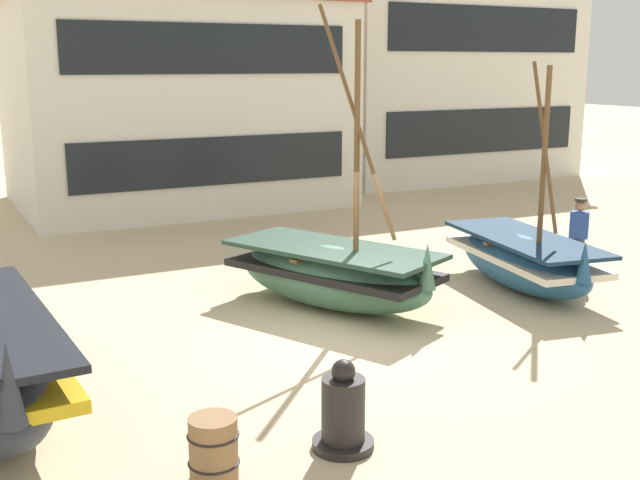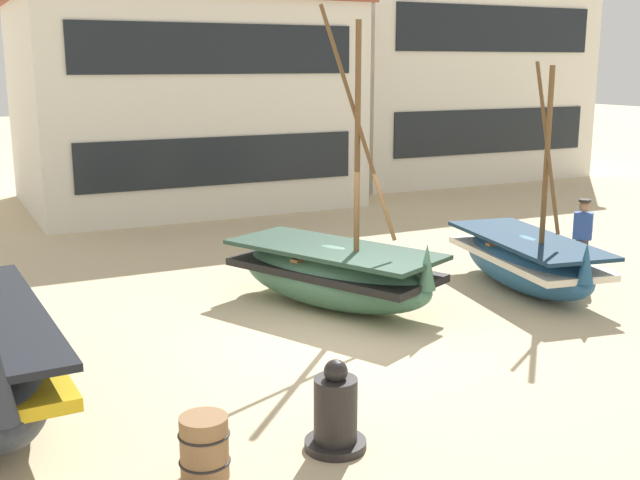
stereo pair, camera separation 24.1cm
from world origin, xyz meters
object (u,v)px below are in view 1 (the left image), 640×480
Objects in this scene: capstan_winch at (343,413)px; wooden_barrel at (213,449)px; harbor_building_main at (175,100)px; fisherman_by_hull at (578,240)px; fishing_boat_far_right at (334,273)px; harbor_building_annex at (441,80)px; fishing_boat_near_left at (524,260)px.

capstan_winch is 1.53× the size of wooden_barrel.
fisherman_by_hull is at bearing -71.74° from harbor_building_main.
harbor_building_annex is (11.87, 13.12, 3.08)m from fishing_boat_far_right.
fisherman_by_hull is 10.11m from wooden_barrel.
capstan_winch is 0.11× the size of harbor_building_annex.
harbor_building_main is at bearing 78.36° from capstan_winch.
fishing_boat_far_right is 0.53× the size of harbor_building_main.
fisherman_by_hull is 13.73m from harbor_building_main.
fisherman_by_hull is (1.36, -0.05, 0.26)m from fishing_boat_near_left.
harbor_building_annex reaches higher than wooden_barrel.
harbor_building_main is (0.98, 12.11, 2.57)m from fishing_boat_far_right.
harbor_building_annex is at bearing 5.30° from harbor_building_main.
harbor_building_annex reaches higher than fishing_boat_far_right.
harbor_building_main is (5.03, 16.86, 2.84)m from wooden_barrel.
fishing_boat_near_left is 1.39m from fisherman_by_hull.
fishing_boat_far_right is at bearing 49.58° from wooden_barrel.
harbor_building_annex reaches higher than capstan_winch.
harbor_building_main reaches higher than wooden_barrel.
fisherman_by_hull is at bearing -115.64° from harbor_building_annex.
capstan_winch reaches higher than wooden_barrel.
fisherman_by_hull is at bearing 27.72° from capstan_winch.
harbor_building_main is (-2.88, 12.79, 2.62)m from fishing_boat_near_left.
fishing_boat_near_left is 2.58× the size of fisherman_by_hull.
fishing_boat_near_left is at bearing 32.84° from capstan_winch.
fishing_boat_far_right reaches higher than wooden_barrel.
capstan_winch is 17.47m from harbor_building_main.
fishing_boat_near_left is at bearing 27.23° from wooden_barrel.
capstan_winch is at bearing -101.64° from harbor_building_main.
fishing_boat_near_left is 0.82× the size of fishing_boat_far_right.
wooden_barrel is (-4.05, -4.75, -0.27)m from fishing_boat_far_right.
fishing_boat_far_right is (-3.86, 0.68, 0.05)m from fishing_boat_near_left.
harbor_building_main is at bearing 85.37° from fishing_boat_far_right.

